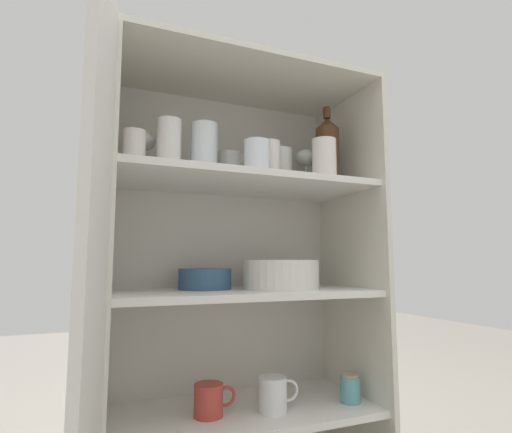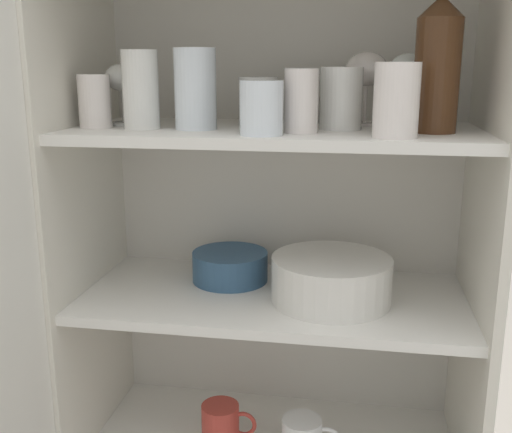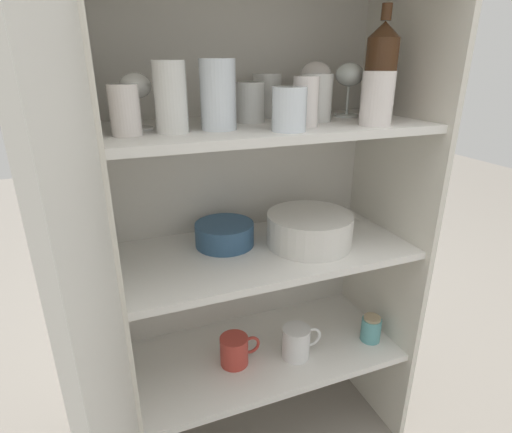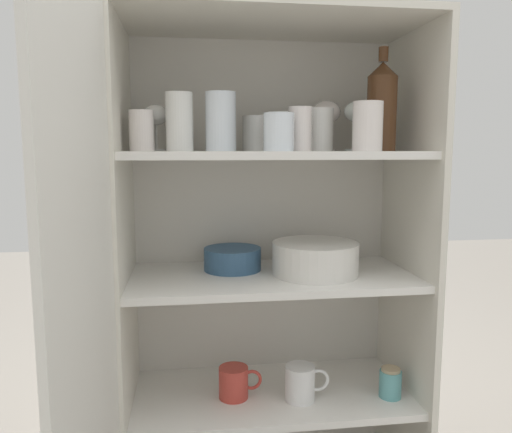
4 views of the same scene
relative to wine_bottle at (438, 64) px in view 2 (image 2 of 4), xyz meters
name	(u,v)px [view 2 (image 2 of 4)]	position (x,y,z in m)	size (l,w,h in m)	color
cupboard_back_panel	(285,266)	(-0.29, 0.22, -0.46)	(0.81, 0.02, 1.34)	silver
cupboard_side_left	(92,284)	(-0.69, 0.03, -0.46)	(0.02, 0.40, 1.34)	silver
cupboard_side_right	(474,309)	(0.11, 0.03, -0.46)	(0.02, 0.40, 1.34)	silver
shelf_board_middle	(273,298)	(-0.29, 0.03, -0.47)	(0.78, 0.36, 0.02)	white
shelf_board_upper	(275,133)	(-0.29, 0.03, -0.13)	(0.78, 0.36, 0.02)	white
tumbler_glass_0	(195,89)	(-0.43, -0.02, -0.05)	(0.08, 0.08, 0.15)	white
tumbler_glass_1	(258,102)	(-0.33, 0.07, -0.07)	(0.08, 0.08, 0.09)	white
tumbler_glass_2	(341,99)	(-0.17, 0.03, -0.06)	(0.08, 0.08, 0.11)	white
tumbler_glass_3	(141,90)	(-0.54, -0.02, -0.05)	(0.07, 0.07, 0.14)	white
tumbler_glass_4	(95,101)	(-0.63, -0.02, -0.07)	(0.06, 0.06, 0.10)	silver
tumbler_glass_5	(303,96)	(-0.25, 0.15, -0.06)	(0.08, 0.08, 0.11)	white
tumbler_glass_6	(301,101)	(-0.23, -0.04, -0.06)	(0.06, 0.06, 0.11)	silver
tumbler_glass_7	(261,108)	(-0.30, -0.09, -0.07)	(0.08, 0.08, 0.09)	white
tumbler_glass_8	(396,100)	(-0.07, -0.09, -0.06)	(0.08, 0.08, 0.12)	silver
wine_glass_0	(408,74)	(-0.04, 0.07, -0.02)	(0.07, 0.07, 0.14)	white
wine_glass_1	(367,72)	(-0.12, 0.12, -0.01)	(0.08, 0.08, 0.14)	silver
wine_glass_2	(122,82)	(-0.60, 0.04, -0.03)	(0.07, 0.07, 0.12)	white
wine_bottle	(438,64)	(0.00, 0.00, 0.00)	(0.08, 0.08, 0.27)	#4C2D19
plate_stack_white	(331,279)	(-0.17, 0.01, -0.41)	(0.24, 0.24, 0.09)	silver
mixing_bowl_large	(230,265)	(-0.39, 0.10, -0.42)	(0.16, 0.16, 0.06)	#33567A
coffee_mug_primary	(222,424)	(-0.40, 0.01, -0.76)	(0.12, 0.08, 0.09)	#BC3D33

